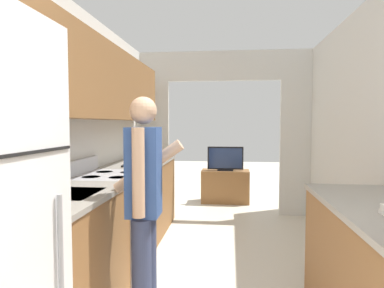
% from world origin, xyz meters
% --- Properties ---
extents(wall_left, '(0.38, 7.18, 2.50)m').
position_xyz_m(wall_left, '(-1.26, 2.18, 1.48)').
color(wall_left, silver).
rests_on(wall_left, ground_plane).
extents(wall_far_with_doorway, '(3.01, 0.06, 2.50)m').
position_xyz_m(wall_far_with_doorway, '(0.00, 4.81, 1.45)').
color(wall_far_with_doorway, silver).
rests_on(wall_far_with_doorway, ground_plane).
extents(counter_left, '(0.62, 3.50, 0.93)m').
position_xyz_m(counter_left, '(-1.01, 2.73, 0.46)').
color(counter_left, brown).
rests_on(counter_left, ground_plane).
extents(range_oven, '(0.66, 0.73, 1.07)m').
position_xyz_m(range_oven, '(-1.00, 2.57, 0.47)').
color(range_oven, '#B7B7BC').
rests_on(range_oven, ground_plane).
extents(person, '(0.51, 0.38, 1.58)m').
position_xyz_m(person, '(-0.46, 1.72, 0.84)').
color(person, '#384266').
rests_on(person, ground_plane).
extents(tv_cabinet, '(0.84, 0.42, 0.57)m').
position_xyz_m(tv_cabinet, '(0.02, 5.56, 0.29)').
color(tv_cabinet, brown).
rests_on(tv_cabinet, ground_plane).
extents(television, '(0.63, 0.16, 0.42)m').
position_xyz_m(television, '(0.02, 5.52, 0.78)').
color(television, black).
rests_on(television, tv_cabinet).
extents(knife, '(0.06, 0.30, 0.02)m').
position_xyz_m(knife, '(-1.05, 3.17, 0.93)').
color(knife, '#B7B7BC').
rests_on(knife, counter_left).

